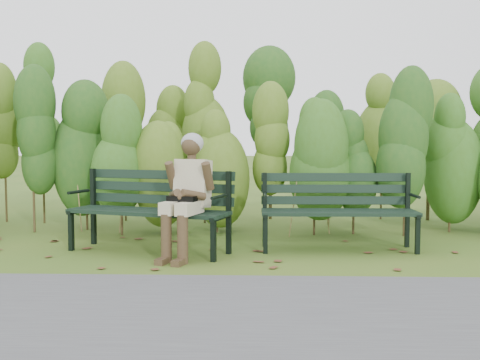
{
  "coord_description": "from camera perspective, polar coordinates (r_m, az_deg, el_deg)",
  "views": [
    {
      "loc": [
        0.21,
        -5.68,
        1.17
      ],
      "look_at": [
        0.0,
        0.35,
        0.75
      ],
      "focal_mm": 42.0,
      "sensor_mm": 36.0,
      "label": 1
    }
  ],
  "objects": [
    {
      "name": "ground",
      "position": [
        5.8,
        -0.12,
        -7.65
      ],
      "size": [
        80.0,
        80.0,
        0.0
      ],
      "primitive_type": "plane",
      "color": "#375D1B"
    },
    {
      "name": "footpath",
      "position": [
        3.68,
        -1.4,
        -14.47
      ],
      "size": [
        60.0,
        2.5,
        0.01
      ],
      "primitive_type": "cube",
      "color": "#474749",
      "rests_on": "ground"
    },
    {
      "name": "leaf_litter",
      "position": [
        5.99,
        2.34,
        -7.26
      ],
      "size": [
        5.77,
        2.01,
        0.01
      ],
      "color": "brown",
      "rests_on": "ground"
    },
    {
      "name": "bench_right",
      "position": [
        6.17,
        9.88,
        -2.46
      ],
      "size": [
        1.65,
        0.56,
        0.82
      ],
      "color": "black",
      "rests_on": "ground"
    },
    {
      "name": "hedge_band",
      "position": [
        7.55,
        0.39,
        4.64
      ],
      "size": [
        11.04,
        1.67,
        2.42
      ],
      "color": "#47381E",
      "rests_on": "ground"
    },
    {
      "name": "seated_woman",
      "position": [
        5.64,
        -5.38,
        -0.75
      ],
      "size": [
        0.55,
        0.78,
        1.25
      ],
      "color": "#C0B894",
      "rests_on": "ground"
    },
    {
      "name": "bench_left",
      "position": [
        6.04,
        -8.87,
        -2.37
      ],
      "size": [
        1.81,
        1.06,
        0.86
      ],
      "color": "black",
      "rests_on": "ground"
    }
  ]
}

